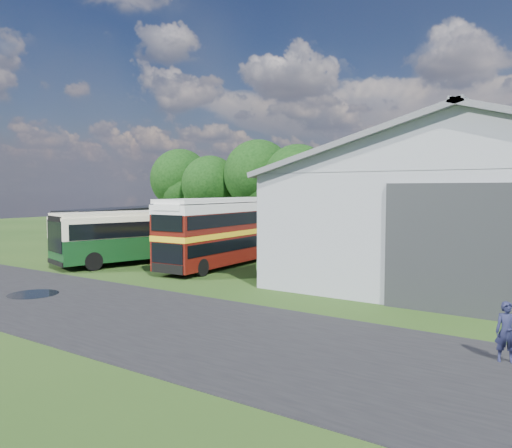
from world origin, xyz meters
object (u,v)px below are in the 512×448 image
Objects in this scene: bus_maroon_double at (220,233)px; storage_shed at (504,200)px; bus_dark_single at (125,229)px; visitor_a at (507,333)px; bus_green_single at (149,235)px.

storage_shed is at bearing 25.12° from bus_maroon_double.
bus_maroon_double reaches higher than bus_dark_single.
visitor_a is (27.00, -10.00, -0.97)m from bus_dark_single.
bus_dark_single is at bearing 140.98° from visitor_a.
bus_dark_single reaches higher than bus_green_single.
bus_dark_single is at bearing 173.18° from bus_green_single.
storage_shed is at bearing 39.83° from bus_green_single.
storage_shed is 25.50m from bus_dark_single.
storage_shed reaches higher than bus_dark_single.
bus_dark_single is (-24.49, -6.72, -2.36)m from storage_shed.
storage_shed is 16.65m from bus_maroon_double.
bus_green_single is (-19.82, -8.70, -2.39)m from storage_shed.
bus_maroon_double is 19.31m from visitor_a.
bus_green_single reaches higher than visitor_a.
storage_shed is 2.00× the size of bus_green_single.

